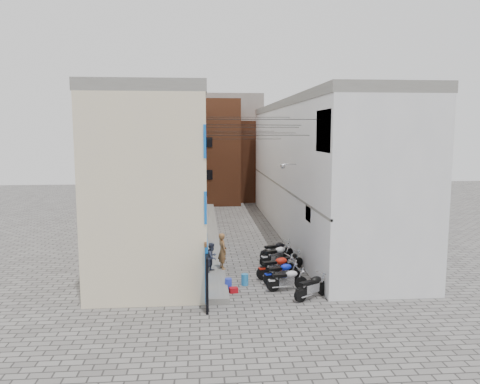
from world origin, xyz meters
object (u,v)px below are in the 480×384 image
object	(u,v)px
motorcycle_f	(277,254)
person_b	(212,257)
motorcycle_d	(277,266)
motorcycle_a	(312,285)
water_jug_near	(228,284)
red_crate	(234,290)
motorcycle_e	(291,260)
motorcycle_b	(287,279)
motorcycle_g	(277,249)
person_a	(222,251)
water_jug_far	(245,280)
motorcycle_c	(282,272)

from	to	relation	value
motorcycle_f	person_b	bearing A→B (deg)	-88.80
motorcycle_d	person_b	world-z (taller)	person_b
motorcycle_a	motorcycle_d	bearing A→B (deg)	168.33
water_jug_near	red_crate	size ratio (longest dim) A/B	1.36
motorcycle_d	water_jug_near	xyz separation A→B (m)	(-2.41, -1.38, -0.36)
water_jug_near	motorcycle_e	bearing A→B (deg)	38.24
motorcycle_b	motorcycle_g	xyz separation A→B (m)	(0.34, 4.99, 0.04)
motorcycle_d	motorcycle_f	distance (m)	2.21
motorcycle_d	person_a	size ratio (longest dim) A/B	1.18
motorcycle_a	red_crate	size ratio (longest dim) A/B	5.43
motorcycle_d	water_jug_near	world-z (taller)	motorcycle_d
person_a	water_jug_near	bearing A→B (deg)	167.38
water_jug_far	red_crate	bearing A→B (deg)	-120.85
motorcycle_a	motorcycle_f	distance (m)	5.07
water_jug_far	red_crate	world-z (taller)	water_jug_far
motorcycle_g	water_jug_far	xyz separation A→B (m)	(-2.14, -4.08, -0.33)
person_a	motorcycle_g	bearing A→B (deg)	-70.13
motorcycle_c	motorcycle_e	distance (m)	2.15
motorcycle_e	water_jug_far	world-z (taller)	motorcycle_e
motorcycle_b	motorcycle_d	xyz separation A→B (m)	(-0.17, 1.77, 0.06)
person_b	water_jug_far	size ratio (longest dim) A/B	2.73
motorcycle_b	water_jug_far	world-z (taller)	motorcycle_b
person_a	motorcycle_f	bearing A→B (deg)	-83.71
red_crate	motorcycle_c	bearing A→B (deg)	24.86
motorcycle_d	red_crate	size ratio (longest dim) A/B	5.80
motorcycle_a	water_jug_far	xyz separation A→B (m)	(-2.67, 1.98, -0.31)
person_a	motorcycle_d	bearing A→B (deg)	-127.03
motorcycle_b	person_a	distance (m)	3.92
motorcycle_g	motorcycle_e	bearing A→B (deg)	-7.75
person_b	motorcycle_c	bearing A→B (deg)	-81.46
water_jug_far	red_crate	distance (m)	1.15
motorcycle_c	motorcycle_e	bearing A→B (deg)	140.77
motorcycle_a	person_a	bearing A→B (deg)	-168.41
red_crate	motorcycle_f	bearing A→B (deg)	57.50
motorcycle_e	person_b	distance (m)	4.07
motorcycle_b	motorcycle_c	distance (m)	1.01
motorcycle_e	motorcycle_f	size ratio (longest dim) A/B	0.87
motorcycle_c	person_b	size ratio (longest dim) A/B	1.36
person_a	water_jug_near	xyz separation A→B (m)	(0.15, -2.35, -0.90)
motorcycle_b	motorcycle_g	world-z (taller)	motorcycle_g
motorcycle_e	person_a	bearing A→B (deg)	-124.05
motorcycle_c	water_jug_near	size ratio (longest dim) A/B	3.88
motorcycle_f	water_jug_far	xyz separation A→B (m)	(-1.98, -3.04, -0.33)
motorcycle_b	motorcycle_f	bearing A→B (deg)	170.28
motorcycle_c	person_a	distance (m)	3.24
red_crate	motorcycle_g	bearing A→B (deg)	61.70
motorcycle_a	person_a	world-z (taller)	person_a
motorcycle_g	person_b	size ratio (longest dim) A/B	1.44
motorcycle_a	motorcycle_g	distance (m)	6.08
motorcycle_d	red_crate	bearing A→B (deg)	-67.14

